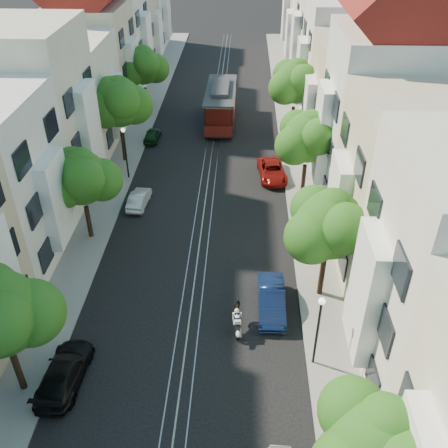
# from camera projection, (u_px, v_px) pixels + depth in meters

# --- Properties ---
(ground) EXTENTS (200.00, 200.00, 0.00)m
(ground) POSITION_uv_depth(u_px,v_px,m) (213.00, 147.00, 44.30)
(ground) COLOR black
(ground) RESTS_ON ground
(sidewalk_east) EXTENTS (2.50, 80.00, 0.12)m
(sidewalk_east) POSITION_uv_depth(u_px,v_px,m) (294.00, 148.00, 44.03)
(sidewalk_east) COLOR gray
(sidewalk_east) RESTS_ON ground
(sidewalk_west) EXTENTS (2.50, 80.00, 0.12)m
(sidewalk_west) POSITION_uv_depth(u_px,v_px,m) (132.00, 145.00, 44.50)
(sidewalk_west) COLOR gray
(sidewalk_west) RESTS_ON ground
(rail_left) EXTENTS (0.06, 80.00, 0.02)m
(rail_left) POSITION_uv_depth(u_px,v_px,m) (206.00, 147.00, 44.31)
(rail_left) COLOR gray
(rail_left) RESTS_ON ground
(rail_slot) EXTENTS (0.06, 80.00, 0.02)m
(rail_slot) POSITION_uv_depth(u_px,v_px,m) (213.00, 147.00, 44.29)
(rail_slot) COLOR gray
(rail_slot) RESTS_ON ground
(rail_right) EXTENTS (0.06, 80.00, 0.02)m
(rail_right) POSITION_uv_depth(u_px,v_px,m) (219.00, 147.00, 44.27)
(rail_right) COLOR gray
(rail_right) RESTS_ON ground
(lane_line) EXTENTS (0.08, 80.00, 0.01)m
(lane_line) POSITION_uv_depth(u_px,v_px,m) (213.00, 147.00, 44.29)
(lane_line) COLOR tan
(lane_line) RESTS_ON ground
(townhouses_east) EXTENTS (7.75, 72.00, 12.00)m
(townhouses_east) POSITION_uv_depth(u_px,v_px,m) (356.00, 92.00, 40.91)
(townhouses_east) COLOR beige
(townhouses_east) RESTS_ON ground
(townhouses_west) EXTENTS (7.75, 72.00, 11.76)m
(townhouses_west) POSITION_uv_depth(u_px,v_px,m) (70.00, 89.00, 41.74)
(townhouses_west) COLOR silver
(townhouses_west) RESTS_ON ground
(tree_e_a) EXTENTS (4.72, 3.87, 6.27)m
(tree_e_a) POSITION_uv_depth(u_px,v_px,m) (380.00, 447.00, 15.99)
(tree_e_a) COLOR black
(tree_e_a) RESTS_ON ground
(tree_e_b) EXTENTS (4.93, 4.08, 6.68)m
(tree_e_b) POSITION_uv_depth(u_px,v_px,m) (330.00, 226.00, 25.70)
(tree_e_b) COLOR black
(tree_e_b) RESTS_ON ground
(tree_e_c) EXTENTS (4.84, 3.99, 6.52)m
(tree_e_c) POSITION_uv_depth(u_px,v_px,m) (309.00, 139.00, 34.84)
(tree_e_c) COLOR black
(tree_e_c) RESTS_ON ground
(tree_e_d) EXTENTS (5.01, 4.16, 6.85)m
(tree_e_d) POSITION_uv_depth(u_px,v_px,m) (296.00, 83.00, 43.76)
(tree_e_d) COLOR black
(tree_e_d) RESTS_ON ground
(tree_w_a) EXTENTS (4.93, 4.08, 6.68)m
(tree_w_a) POSITION_uv_depth(u_px,v_px,m) (0.00, 315.00, 20.39)
(tree_w_a) COLOR black
(tree_w_a) RESTS_ON ground
(tree_w_b) EXTENTS (4.72, 3.87, 6.27)m
(tree_w_b) POSITION_uv_depth(u_px,v_px,m) (82.00, 179.00, 30.48)
(tree_w_b) COLOR black
(tree_w_b) RESTS_ON ground
(tree_w_c) EXTENTS (5.13, 4.28, 7.09)m
(tree_w_c) POSITION_uv_depth(u_px,v_px,m) (119.00, 103.00, 39.17)
(tree_w_c) COLOR black
(tree_w_c) RESTS_ON ground
(tree_w_d) EXTENTS (4.84, 3.99, 6.52)m
(tree_w_d) POSITION_uv_depth(u_px,v_px,m) (144.00, 67.00, 48.51)
(tree_w_d) COLOR black
(tree_w_d) RESTS_ON ground
(lamp_east) EXTENTS (0.32, 0.32, 4.16)m
(lamp_east) POSITION_uv_depth(u_px,v_px,m) (319.00, 322.00, 22.69)
(lamp_east) COLOR black
(lamp_east) RESTS_ON ground
(lamp_west) EXTENTS (0.32, 0.32, 4.16)m
(lamp_west) POSITION_uv_depth(u_px,v_px,m) (125.00, 146.00, 37.95)
(lamp_west) COLOR black
(lamp_west) RESTS_ON ground
(sportbike_rider) EXTENTS (0.52, 1.93, 1.43)m
(sportbike_rider) POSITION_uv_depth(u_px,v_px,m) (237.00, 319.00, 25.64)
(sportbike_rider) COLOR black
(sportbike_rider) RESTS_ON ground
(cable_car) EXTENTS (2.86, 8.89, 3.41)m
(cable_car) POSITION_uv_depth(u_px,v_px,m) (221.00, 103.00, 47.60)
(cable_car) COLOR black
(cable_car) RESTS_ON ground
(parked_car_e_mid) EXTENTS (1.46, 4.10, 1.35)m
(parked_car_e_mid) POSITION_uv_depth(u_px,v_px,m) (271.00, 300.00, 27.04)
(parked_car_e_mid) COLOR #0C1A3D
(parked_car_e_mid) RESTS_ON ground
(parked_car_e_far) EXTENTS (2.42, 4.51, 1.20)m
(parked_car_e_far) POSITION_uv_depth(u_px,v_px,m) (272.00, 171.00, 39.32)
(parked_car_e_far) COLOR maroon
(parked_car_e_far) RESTS_ON ground
(parked_car_w_near) EXTENTS (2.00, 4.44, 1.26)m
(parked_car_w_near) POSITION_uv_depth(u_px,v_px,m) (64.00, 372.00, 23.09)
(parked_car_w_near) COLOR black
(parked_car_w_near) RESTS_ON ground
(parked_car_w_mid) EXTENTS (1.36, 3.30, 1.06)m
(parked_car_w_mid) POSITION_uv_depth(u_px,v_px,m) (139.00, 199.00, 35.96)
(parked_car_w_mid) COLOR silver
(parked_car_w_mid) RESTS_ON ground
(parked_car_w_far) EXTENTS (1.35, 3.15, 1.06)m
(parked_car_w_far) POSITION_uv_depth(u_px,v_px,m) (152.00, 135.00, 45.13)
(parked_car_w_far) COLOR black
(parked_car_w_far) RESTS_ON ground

